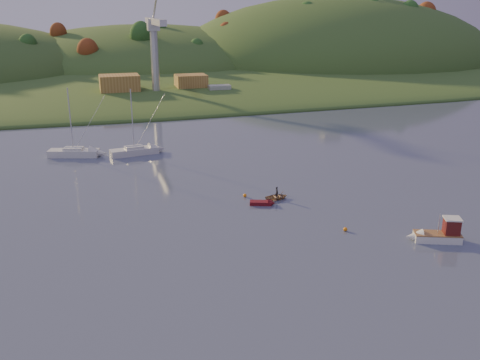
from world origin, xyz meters
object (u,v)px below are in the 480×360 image
object	(u,v)px
fishing_boat	(434,234)
red_tender	(266,203)
sailboat_near	(134,151)
sailboat_far	(74,152)
canoe	(277,197)

from	to	relation	value
fishing_boat	red_tender	size ratio (longest dim) A/B	1.73
sailboat_near	red_tender	distance (m)	34.60
sailboat_far	canoe	size ratio (longest dim) A/B	3.76
fishing_boat	sailboat_near	bearing A→B (deg)	-37.23
fishing_boat	sailboat_far	size ratio (longest dim) A/B	0.52
sailboat_near	fishing_boat	bearing A→B (deg)	-67.31
sailboat_far	red_tender	world-z (taller)	sailboat_far
sailboat_far	red_tender	size ratio (longest dim) A/B	3.33
fishing_boat	sailboat_near	xyz separation A→B (m)	(-29.41, 48.29, -0.10)
canoe	red_tender	bearing A→B (deg)	119.88
fishing_boat	sailboat_near	size ratio (longest dim) A/B	0.54
sailboat_near	canoe	bearing A→B (deg)	-69.18
sailboat_far	canoe	world-z (taller)	sailboat_far
sailboat_near	red_tender	bearing A→B (deg)	-73.75
sailboat_near	sailboat_far	xyz separation A→B (m)	(-10.68, 2.01, 0.02)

